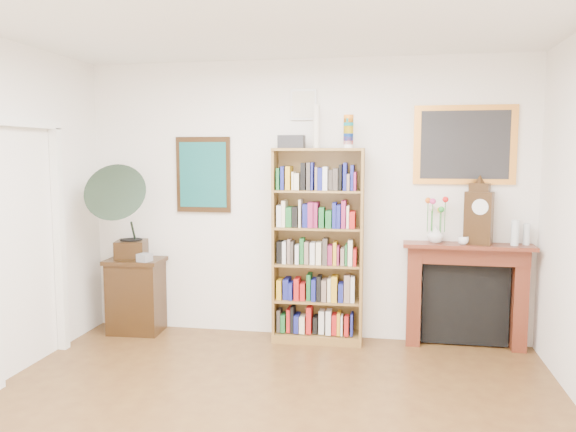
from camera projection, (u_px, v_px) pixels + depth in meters
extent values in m
cube|color=white|center=(304.00, 200.00, 5.68)|extent=(4.50, 0.01, 2.80)
cube|color=white|center=(60.00, 241.00, 5.29)|extent=(0.08, 0.08, 2.10)
cube|color=white|center=(22.00, 122.00, 4.71)|extent=(0.08, 1.02, 0.08)
cube|color=black|center=(203.00, 175.00, 5.82)|extent=(0.58, 0.03, 0.78)
cube|color=#125756|center=(203.00, 175.00, 5.80)|extent=(0.50, 0.01, 0.67)
cube|color=white|center=(304.00, 105.00, 5.56)|extent=(0.26, 0.03, 0.30)
cube|color=silver|center=(303.00, 105.00, 5.54)|extent=(0.22, 0.01, 0.26)
cube|color=orange|center=(465.00, 145.00, 5.33)|extent=(0.95, 0.03, 0.75)
cube|color=#262628|center=(465.00, 145.00, 5.31)|extent=(0.82, 0.01, 0.65)
cube|color=brown|center=(275.00, 245.00, 5.60)|extent=(0.04, 0.31, 1.92)
cube|color=brown|center=(361.00, 247.00, 5.45)|extent=(0.04, 0.31, 1.92)
cube|color=brown|center=(318.00, 150.00, 5.42)|extent=(0.89, 0.34, 0.03)
cube|color=brown|center=(317.00, 337.00, 5.63)|extent=(0.89, 0.34, 0.08)
cube|color=brown|center=(320.00, 244.00, 5.67)|extent=(0.88, 0.05, 1.92)
cube|color=brown|center=(317.00, 300.00, 5.59)|extent=(0.84, 0.32, 0.02)
cube|color=brown|center=(318.00, 264.00, 5.55)|extent=(0.84, 0.32, 0.02)
cube|color=brown|center=(318.00, 228.00, 5.51)|extent=(0.84, 0.32, 0.02)
cube|color=brown|center=(318.00, 191.00, 5.47)|extent=(0.84, 0.32, 0.02)
cube|color=black|center=(136.00, 295.00, 5.87)|extent=(0.59, 0.44, 0.78)
cube|color=#4D2012|center=(414.00, 295.00, 5.48)|extent=(0.14, 0.18, 0.98)
cube|color=#4D2012|center=(520.00, 300.00, 5.31)|extent=(0.14, 0.18, 0.98)
cube|color=#4D2012|center=(467.00, 255.00, 5.35)|extent=(1.12, 0.20, 0.16)
cube|color=#4D2012|center=(468.00, 246.00, 5.30)|extent=(1.21, 0.31, 0.04)
cube|color=black|center=(465.00, 304.00, 5.45)|extent=(0.81, 0.09, 0.79)
cube|color=black|center=(131.00, 249.00, 5.89)|extent=(0.35, 0.35, 0.18)
cylinder|color=black|center=(131.00, 240.00, 5.87)|extent=(0.27, 0.27, 0.01)
cone|color=#293C2E|center=(122.00, 203.00, 5.65)|extent=(0.74, 0.85, 0.77)
cube|color=#A0A1AC|center=(145.00, 258.00, 5.68)|extent=(0.15, 0.15, 0.08)
cube|color=black|center=(479.00, 218.00, 5.26)|extent=(0.28, 0.21, 0.50)
cylinder|color=white|center=(480.00, 207.00, 5.17)|extent=(0.14, 0.06, 0.15)
cube|color=black|center=(480.00, 188.00, 5.22)|extent=(0.21, 0.17, 0.09)
imported|color=silver|center=(436.00, 234.00, 5.37)|extent=(0.18, 0.18, 0.16)
imported|color=white|center=(463.00, 240.00, 5.26)|extent=(0.12, 0.12, 0.08)
cylinder|color=silver|center=(515.00, 233.00, 5.20)|extent=(0.07, 0.07, 0.24)
cylinder|color=silver|center=(526.00, 234.00, 5.24)|extent=(0.06, 0.06, 0.20)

